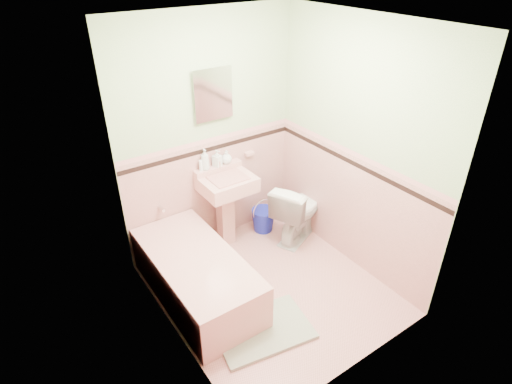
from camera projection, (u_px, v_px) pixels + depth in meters
floor at (270, 289)px, 4.20m from camera, size 2.20×2.20×0.00m
ceiling at (276, 22)px, 2.94m from camera, size 2.20×2.20×0.00m
wall_back at (209, 137)px, 4.35m from camera, size 2.50×0.00×2.50m
wall_front at (372, 244)px, 2.79m from camera, size 2.50×0.00×2.50m
wall_left at (163, 216)px, 3.08m from camera, size 0.00×2.50×2.50m
wall_right at (356, 151)px, 4.06m from camera, size 0.00×2.50×2.50m
wainscot_back at (213, 192)px, 4.67m from camera, size 2.00×0.00×2.00m
wainscot_front at (358, 313)px, 3.13m from camera, size 2.00×0.00×2.00m
wainscot_left at (173, 282)px, 3.42m from camera, size 0.00×2.20×2.20m
wainscot_right at (348, 208)px, 4.38m from camera, size 0.00×2.20×2.20m
accent_back at (211, 149)px, 4.40m from camera, size 2.00×0.00×2.00m
accent_front at (367, 258)px, 2.87m from camera, size 2.00×0.00×2.00m
accent_left at (167, 230)px, 3.16m from camera, size 0.00×2.20×2.20m
accent_right at (353, 163)px, 4.12m from camera, size 0.00×2.20×2.20m
cap_back at (210, 140)px, 4.35m from camera, size 2.00×0.00×2.00m
cap_front at (369, 247)px, 2.82m from camera, size 2.00×0.00×2.00m
cap_left at (166, 219)px, 3.10m from camera, size 0.00×2.20×2.20m
cap_right at (354, 154)px, 4.07m from camera, size 0.00×2.20×2.20m
bathtub at (197, 278)px, 4.02m from camera, size 0.70×1.50×0.45m
tub_faucet at (161, 208)px, 4.32m from camera, size 0.04×0.12×0.04m
sink at (228, 212)px, 4.62m from camera, size 0.55×0.48×0.87m
sink_faucet at (220, 165)px, 4.46m from camera, size 0.02×0.02×0.10m
medicine_cabinet at (213, 94)px, 4.12m from camera, size 0.37×0.04×0.46m
soap_dish at (249, 153)px, 4.70m from camera, size 0.11×0.06×0.04m
soap_bottle_left at (205, 159)px, 4.36m from camera, size 0.10×0.10×0.23m
soap_bottle_mid at (217, 158)px, 4.45m from camera, size 0.11×0.11×0.18m
soap_bottle_right at (226, 157)px, 4.51m from camera, size 0.14×0.14×0.15m
tube at (201, 166)px, 4.37m from camera, size 0.04×0.04×0.12m
toilet at (298, 210)px, 4.78m from camera, size 0.81×0.66×0.72m
bucket at (263, 220)px, 5.01m from camera, size 0.31×0.31×0.28m
bath_mat at (263, 330)px, 3.74m from camera, size 0.91×0.69×0.03m
shoe at (256, 326)px, 3.72m from camera, size 0.17×0.11×0.06m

